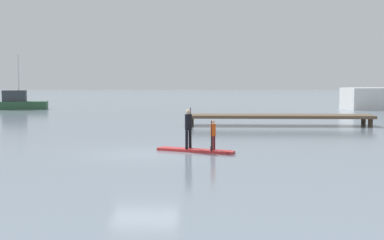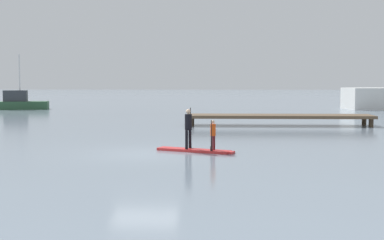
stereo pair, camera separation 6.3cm
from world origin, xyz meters
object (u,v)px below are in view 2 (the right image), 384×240
Objects in this scene: paddleboard_near at (195,150)px; paddler_child_solo at (213,133)px; paddler_adult at (188,126)px; fishing_boat_green_midground at (15,103)px.

paddler_child_solo is (0.69, -0.29, 0.71)m from paddleboard_near.
paddler_adult is 1.07m from paddler_child_solo.
paddleboard_near is 0.99m from paddler_adult.
fishing_boat_green_midground reaches higher than paddler_child_solo.
paddler_child_solo is at bearing -22.66° from paddleboard_near.
paddleboard_near is 1.03m from paddler_child_solo.
paddler_adult is 1.37× the size of paddler_child_solo.
paddler_adult is 0.26× the size of fishing_boat_green_midground.
paddler_adult is (-0.27, 0.12, 0.94)m from paddleboard_near.
paddleboard_near is 1.92× the size of paddler_adult.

